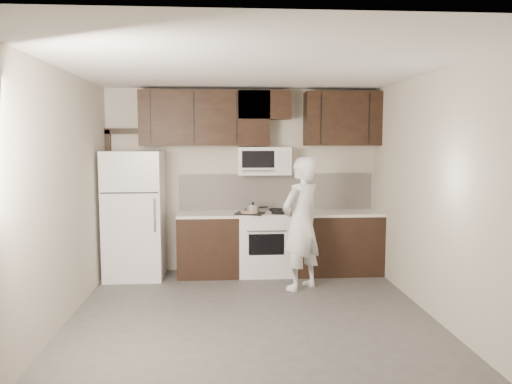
{
  "coord_description": "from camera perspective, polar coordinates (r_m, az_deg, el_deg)",
  "views": [
    {
      "loc": [
        -0.32,
        -5.18,
        1.95
      ],
      "look_at": [
        0.1,
        0.9,
        1.32
      ],
      "focal_mm": 35.0,
      "sensor_mm": 36.0,
      "label": 1
    }
  ],
  "objects": [
    {
      "name": "floor",
      "position": [
        5.55,
        -0.41,
        -14.64
      ],
      "size": [
        4.5,
        4.5,
        0.0
      ],
      "primitive_type": "plane",
      "color": "#4B4846",
      "rests_on": "ground"
    },
    {
      "name": "back_wall",
      "position": [
        7.46,
        -1.5,
        1.33
      ],
      "size": [
        4.0,
        0.0,
        4.0
      ],
      "primitive_type": "plane",
      "rotation": [
        1.57,
        0.0,
        0.0
      ],
      "color": "beige",
      "rests_on": "ground"
    },
    {
      "name": "ceiling",
      "position": [
        5.25,
        -0.43,
        14.16
      ],
      "size": [
        4.5,
        4.5,
        0.0
      ],
      "primitive_type": "plane",
      "rotation": [
        3.14,
        0.0,
        0.0
      ],
      "color": "white",
      "rests_on": "back_wall"
    },
    {
      "name": "counter_run",
      "position": [
        7.34,
        3.36,
        -5.82
      ],
      "size": [
        2.95,
        0.64,
        0.91
      ],
      "color": "black",
      "rests_on": "floor"
    },
    {
      "name": "stove",
      "position": [
        7.3,
        0.99,
        -5.82
      ],
      "size": [
        0.76,
        0.66,
        0.94
      ],
      "color": "white",
      "rests_on": "floor"
    },
    {
      "name": "backsplash",
      "position": [
        7.5,
        2.32,
        0.05
      ],
      "size": [
        2.9,
        0.02,
        0.54
      ],
      "primitive_type": "cube",
      "color": "beige",
      "rests_on": "counter_run"
    },
    {
      "name": "upper_cabinets",
      "position": [
        7.28,
        0.19,
        8.56
      ],
      "size": [
        3.48,
        0.35,
        0.78
      ],
      "color": "black",
      "rests_on": "back_wall"
    },
    {
      "name": "microwave",
      "position": [
        7.27,
        0.92,
        3.58
      ],
      "size": [
        0.76,
        0.42,
        0.4
      ],
      "color": "white",
      "rests_on": "upper_cabinets"
    },
    {
      "name": "refrigerator",
      "position": [
        7.25,
        -13.7,
        -2.55
      ],
      "size": [
        0.8,
        0.76,
        1.8
      ],
      "color": "white",
      "rests_on": "floor"
    },
    {
      "name": "door_trim",
      "position": [
        7.59,
        -16.12,
        0.41
      ],
      "size": [
        0.5,
        0.08,
        2.12
      ],
      "color": "black",
      "rests_on": "floor"
    },
    {
      "name": "saucepan",
      "position": [
        7.05,
        -0.34,
        -1.95
      ],
      "size": [
        0.31,
        0.18,
        0.17
      ],
      "color": "silver",
      "rests_on": "stove"
    },
    {
      "name": "baking_tray",
      "position": [
        7.05,
        -0.71,
        -2.45
      ],
      "size": [
        0.45,
        0.39,
        0.02
      ],
      "primitive_type": "cube",
      "rotation": [
        0.0,
        0.0,
        -0.3
      ],
      "color": "black",
      "rests_on": "counter_run"
    },
    {
      "name": "pizza",
      "position": [
        7.04,
        -0.71,
        -2.3
      ],
      "size": [
        0.32,
        0.32,
        0.02
      ],
      "primitive_type": "cylinder",
      "rotation": [
        0.0,
        0.0,
        -0.3
      ],
      "color": "#D2B18D",
      "rests_on": "baking_tray"
    },
    {
      "name": "person",
      "position": [
        6.53,
        5.19,
        -3.6
      ],
      "size": [
        0.75,
        0.73,
        1.74
      ],
      "primitive_type": "imported",
      "rotation": [
        0.0,
        0.0,
        3.84
      ],
      "color": "white",
      "rests_on": "floor"
    }
  ]
}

